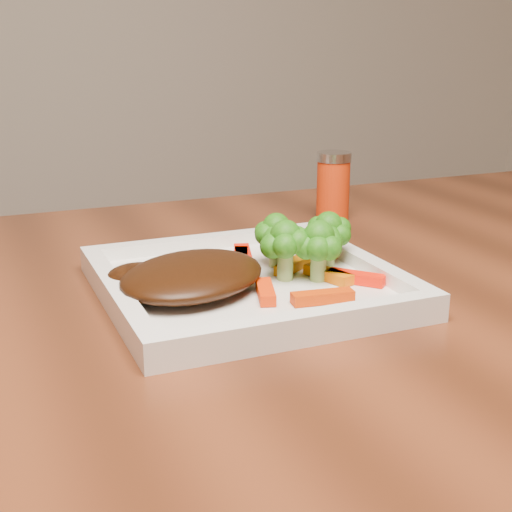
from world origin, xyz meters
name	(u,v)px	position (x,y,z in m)	size (l,w,h in m)	color
plate	(246,288)	(0.04, 0.18, 0.76)	(0.27, 0.27, 0.01)	white
steak	(192,275)	(-0.01, 0.17, 0.78)	(0.15, 0.12, 0.03)	#331707
broccoli_0	(276,233)	(0.09, 0.21, 0.80)	(0.05, 0.05, 0.07)	#387814
broccoli_1	(328,235)	(0.14, 0.19, 0.79)	(0.05, 0.05, 0.06)	#1F6010
broccoli_2	(319,251)	(0.11, 0.15, 0.79)	(0.06, 0.06, 0.06)	#147313
broccoli_3	(285,249)	(0.08, 0.17, 0.79)	(0.06, 0.06, 0.06)	#386F12
carrot_0	(323,297)	(0.08, 0.10, 0.77)	(0.06, 0.02, 0.01)	#C93403
carrot_1	(356,278)	(0.14, 0.13, 0.77)	(0.06, 0.01, 0.01)	#FF1804
carrot_2	(266,292)	(0.04, 0.13, 0.77)	(0.05, 0.01, 0.01)	red
carrot_3	(325,254)	(0.15, 0.21, 0.77)	(0.05, 0.01, 0.01)	#FF2304
carrot_4	(241,258)	(0.06, 0.23, 0.77)	(0.05, 0.01, 0.01)	#ED1203
carrot_5	(328,274)	(0.12, 0.15, 0.77)	(0.05, 0.01, 0.01)	#DC6303
carrot_6	(293,265)	(0.10, 0.19, 0.77)	(0.05, 0.01, 0.01)	orange
spice_shaker	(333,186)	(0.26, 0.40, 0.80)	(0.04, 0.04, 0.09)	red
carrot_7	(243,256)	(0.06, 0.24, 0.77)	(0.06, 0.02, 0.01)	#F61704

